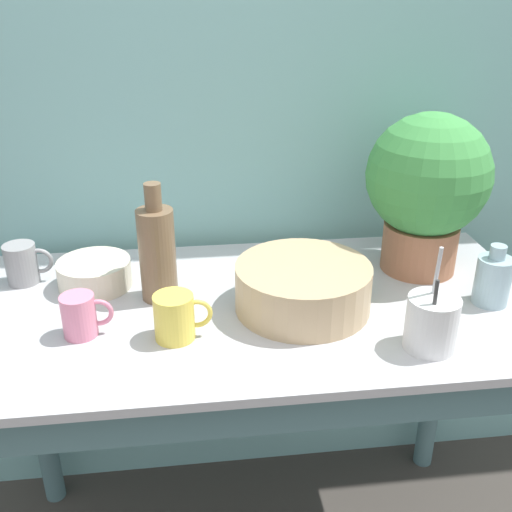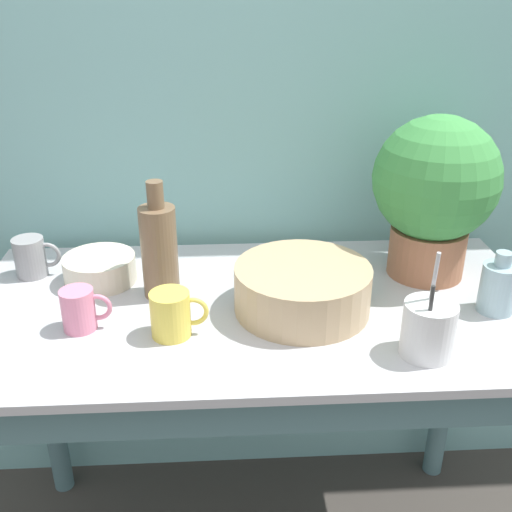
% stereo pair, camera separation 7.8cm
% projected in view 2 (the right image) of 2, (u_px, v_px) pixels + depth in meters
% --- Properties ---
extents(wall_back, '(6.00, 0.05, 2.40)m').
position_uv_depth(wall_back, '(247.00, 102.00, 1.55)').
color(wall_back, '#7AB2B2').
rests_on(wall_back, ground_plane).
extents(counter_table, '(1.31, 0.67, 0.82)m').
position_uv_depth(counter_table, '(257.00, 369.00, 1.41)').
color(counter_table, slate).
rests_on(counter_table, ground_plane).
extents(potted_plant, '(0.30, 0.30, 0.40)m').
position_uv_depth(potted_plant, '(435.00, 189.00, 1.41)').
color(potted_plant, '#A36647').
rests_on(potted_plant, counter_table).
extents(bowl_wash_large, '(0.30, 0.30, 0.10)m').
position_uv_depth(bowl_wash_large, '(302.00, 289.00, 1.32)').
color(bowl_wash_large, tan).
rests_on(bowl_wash_large, counter_table).
extents(bottle_tall, '(0.08, 0.08, 0.28)m').
position_uv_depth(bottle_tall, '(159.00, 249.00, 1.36)').
color(bottle_tall, brown).
rests_on(bottle_tall, counter_table).
extents(bottle_short, '(0.08, 0.08, 0.14)m').
position_uv_depth(bottle_short, '(498.00, 287.00, 1.31)').
color(bottle_short, '#93B2BC').
rests_on(bottle_short, counter_table).
extents(mug_grey, '(0.11, 0.08, 0.10)m').
position_uv_depth(mug_grey, '(31.00, 257.00, 1.47)').
color(mug_grey, gray).
rests_on(mug_grey, counter_table).
extents(mug_pink, '(0.11, 0.07, 0.09)m').
position_uv_depth(mug_pink, '(80.00, 309.00, 1.25)').
color(mug_pink, pink).
rests_on(mug_pink, counter_table).
extents(mug_yellow, '(0.12, 0.08, 0.10)m').
position_uv_depth(mug_yellow, '(172.00, 314.00, 1.23)').
color(mug_yellow, '#E5CC4C').
rests_on(mug_yellow, counter_table).
extents(bowl_small_cream, '(0.17, 0.17, 0.07)m').
position_uv_depth(bowl_small_cream, '(100.00, 269.00, 1.45)').
color(bowl_small_cream, beige).
rests_on(bowl_small_cream, counter_table).
extents(utensil_cup, '(0.10, 0.10, 0.21)m').
position_uv_depth(utensil_cup, '(428.00, 329.00, 1.16)').
color(utensil_cup, silver).
rests_on(utensil_cup, counter_table).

